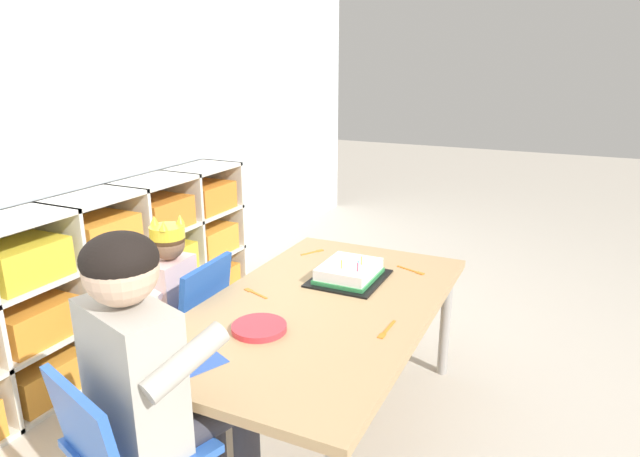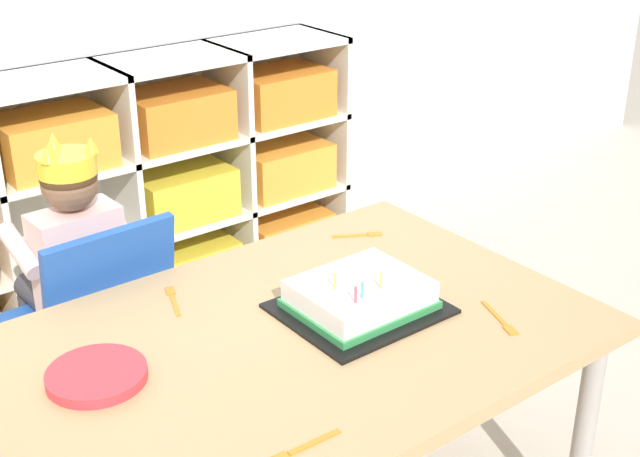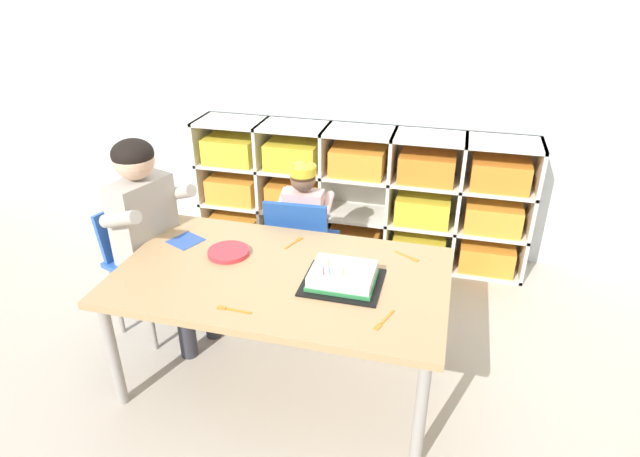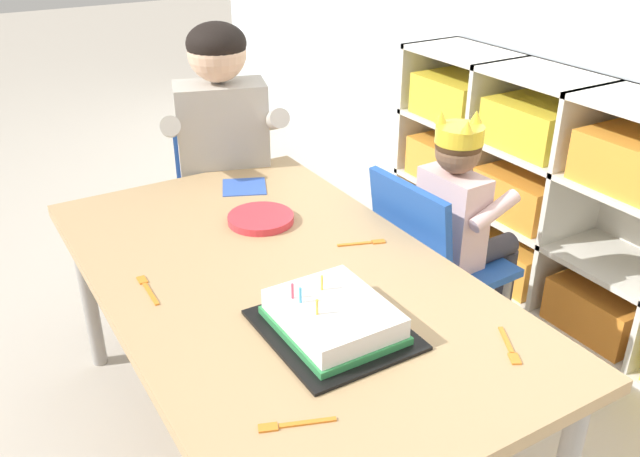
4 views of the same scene
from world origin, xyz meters
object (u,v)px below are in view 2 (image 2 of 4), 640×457
(paper_plate_stack, at_px, (97,375))
(fork_by_napkin, at_px, (501,320))
(classroom_chair_blue, at_px, (98,318))
(fork_near_cake_tray, at_px, (173,299))
(birthday_cake_on_tray, at_px, (360,298))
(fork_beside_plate_stack, at_px, (301,449))
(child_with_crown, at_px, (71,256))
(fork_at_table_front_edge, at_px, (361,235))
(activity_table, at_px, (252,372))

(paper_plate_stack, bearing_deg, fork_by_napkin, -22.59)
(classroom_chair_blue, xyz_separation_m, fork_near_cake_tray, (0.06, -0.29, 0.16))
(classroom_chair_blue, distance_m, fork_by_napkin, 0.98)
(classroom_chair_blue, distance_m, birthday_cake_on_tray, 0.70)
(classroom_chair_blue, height_order, fork_beside_plate_stack, classroom_chair_blue)
(paper_plate_stack, relative_size, fork_by_napkin, 1.37)
(classroom_chair_blue, xyz_separation_m, paper_plate_stack, (-0.20, -0.47, 0.17))
(fork_beside_plate_stack, bearing_deg, paper_plate_stack, 116.62)
(child_with_crown, bearing_deg, fork_beside_plate_stack, 86.43)
(classroom_chair_blue, xyz_separation_m, fork_beside_plate_stack, (-0.02, -0.86, 0.16))
(fork_at_table_front_edge, bearing_deg, birthday_cake_on_tray, 78.53)
(classroom_chair_blue, relative_size, child_with_crown, 0.80)
(activity_table, xyz_separation_m, fork_near_cake_tray, (-0.02, 0.27, 0.05))
(classroom_chair_blue, bearing_deg, child_with_crown, -90.25)
(fork_by_napkin, bearing_deg, activity_table, 85.52)
(child_with_crown, relative_size, birthday_cake_on_tray, 2.62)
(paper_plate_stack, bearing_deg, classroom_chair_blue, 67.09)
(child_with_crown, bearing_deg, paper_plate_stack, 68.85)
(fork_near_cake_tray, xyz_separation_m, fork_by_napkin, (0.50, -0.50, 0.00))
(classroom_chair_blue, bearing_deg, birthday_cake_on_tray, 118.81)
(child_with_crown, relative_size, paper_plate_stack, 4.53)
(child_with_crown, bearing_deg, birthday_cake_on_tray, 114.71)
(activity_table, xyz_separation_m, classroom_chair_blue, (-0.08, 0.57, -0.11))
(paper_plate_stack, bearing_deg, birthday_cake_on_tray, -10.38)
(birthday_cake_on_tray, relative_size, fork_beside_plate_stack, 2.29)
(birthday_cake_on_tray, height_order, paper_plate_stack, birthday_cake_on_tray)
(child_with_crown, height_order, fork_at_table_front_edge, child_with_crown)
(classroom_chair_blue, xyz_separation_m, birthday_cake_on_tray, (0.35, -0.57, 0.19))
(activity_table, relative_size, fork_near_cake_tray, 11.05)
(birthday_cake_on_tray, bearing_deg, fork_by_napkin, -46.27)
(classroom_chair_blue, bearing_deg, activity_table, 95.57)
(fork_beside_plate_stack, bearing_deg, fork_near_cake_tray, 83.98)
(activity_table, height_order, birthday_cake_on_tray, birthday_cake_on_tray)
(fork_beside_plate_stack, bearing_deg, classroom_chair_blue, 90.55)
(fork_beside_plate_stack, height_order, fork_at_table_front_edge, same)
(fork_near_cake_tray, relative_size, fork_by_napkin, 0.93)
(classroom_chair_blue, distance_m, fork_at_table_front_edge, 0.68)
(fork_beside_plate_stack, bearing_deg, child_with_crown, 90.99)
(fork_beside_plate_stack, height_order, fork_by_napkin, same)
(birthday_cake_on_tray, distance_m, paper_plate_stack, 0.56)
(fork_at_table_front_edge, bearing_deg, classroom_chair_blue, 2.93)
(activity_table, xyz_separation_m, paper_plate_stack, (-0.28, 0.09, 0.06))
(paper_plate_stack, height_order, fork_beside_plate_stack, paper_plate_stack)
(fork_at_table_front_edge, bearing_deg, paper_plate_stack, 41.90)
(fork_by_napkin, bearing_deg, classroom_chair_blue, 55.91)
(child_with_crown, xyz_separation_m, fork_by_napkin, (0.56, -0.90, 0.04))
(fork_beside_plate_stack, relative_size, fork_at_table_front_edge, 1.21)
(child_with_crown, height_order, birthday_cake_on_tray, child_with_crown)
(activity_table, relative_size, fork_beside_plate_stack, 9.96)
(fork_at_table_front_edge, bearing_deg, activity_table, 57.24)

